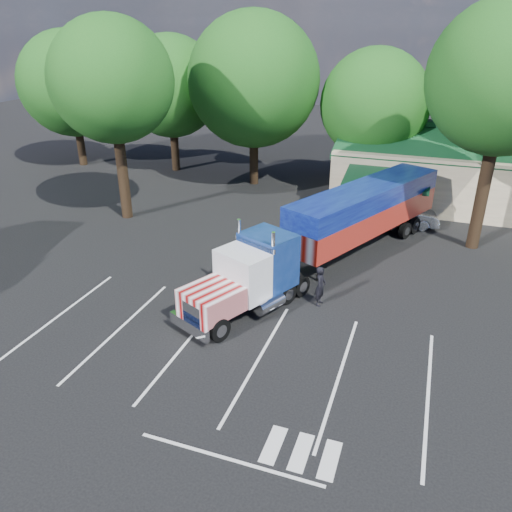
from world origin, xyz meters
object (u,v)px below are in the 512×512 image
(woman, at_px, (320,286))
(silver_sedan, at_px, (401,215))
(semi_truck, at_px, (339,224))
(bicycle, at_px, (281,264))

(woman, bearing_deg, silver_sedan, -9.65)
(silver_sedan, bearing_deg, semi_truck, 145.87)
(semi_truck, height_order, silver_sedan, semi_truck)
(bicycle, bearing_deg, silver_sedan, 32.38)
(bicycle, height_order, silver_sedan, silver_sedan)
(semi_truck, bearing_deg, silver_sedan, 92.13)
(semi_truck, relative_size, woman, 9.37)
(semi_truck, xyz_separation_m, woman, (0.15, -4.80, -1.28))
(semi_truck, bearing_deg, bicycle, -114.77)
(semi_truck, relative_size, silver_sedan, 3.90)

